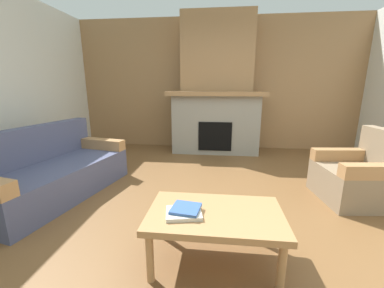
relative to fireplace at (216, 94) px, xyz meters
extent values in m
plane|color=brown|center=(0.00, -2.62, -1.16)|extent=(9.00, 9.00, 0.00)
cube|color=#997047|center=(0.00, 0.38, 0.19)|extent=(6.00, 0.12, 2.70)
cube|color=gray|center=(0.00, -0.03, -0.59)|extent=(1.70, 0.70, 1.15)
cube|color=black|center=(0.00, -0.36, -0.78)|extent=(0.64, 0.08, 0.56)
cube|color=#997047|center=(0.00, -0.08, 0.03)|extent=(1.90, 0.82, 0.08)
cube|color=#997047|center=(0.00, 0.07, 0.80)|extent=(1.40, 0.50, 1.47)
cube|color=#474C6B|center=(-1.92, -2.37, -0.96)|extent=(1.19, 1.93, 0.40)
cube|color=#474C6B|center=(-2.25, -2.30, -0.54)|extent=(0.52, 1.80, 0.45)
cube|color=#A87A4C|center=(-1.75, -1.57, -0.69)|extent=(0.86, 0.33, 0.15)
cube|color=#847056|center=(1.69, -2.09, -0.96)|extent=(0.83, 0.83, 0.40)
cube|color=#A87A4C|center=(1.66, -1.78, -0.69)|extent=(0.77, 0.22, 0.15)
cube|color=#A87A4C|center=(1.72, -2.39, -0.69)|extent=(0.77, 0.22, 0.15)
cube|color=#A87A4C|center=(0.05, -3.32, -0.76)|extent=(1.00, 0.60, 0.05)
cylinder|color=#A87A4C|center=(-0.39, -3.56, -0.97)|extent=(0.06, 0.06, 0.38)
cylinder|color=#A87A4C|center=(0.49, -3.56, -0.97)|extent=(0.06, 0.06, 0.38)
cylinder|color=#A87A4C|center=(-0.39, -3.08, -0.97)|extent=(0.06, 0.06, 0.38)
cylinder|color=#A87A4C|center=(0.49, -3.08, -0.97)|extent=(0.06, 0.06, 0.38)
cube|color=beige|center=(-0.17, -3.39, -0.72)|extent=(0.29, 0.24, 0.03)
cube|color=#335699|center=(-0.16, -3.36, -0.70)|extent=(0.23, 0.22, 0.02)
camera|label=1|loc=(0.06, -4.93, 0.18)|focal=22.31mm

